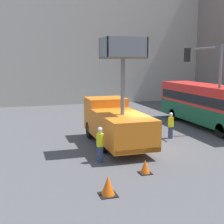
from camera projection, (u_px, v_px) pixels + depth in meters
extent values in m
plane|color=#4C4C4F|center=(145.00, 148.00, 18.75)|extent=(120.00, 120.00, 0.00)
cube|color=#BCB2A3|center=(71.00, 26.00, 40.55)|extent=(44.00, 10.00, 19.29)
cube|color=orange|center=(106.00, 114.00, 21.22)|extent=(2.57, 2.09, 2.21)
cube|color=orange|center=(123.00, 128.00, 17.98)|extent=(2.57, 4.89, 1.65)
cube|color=red|center=(138.00, 151.00, 15.83)|extent=(2.52, 0.10, 0.24)
cylinder|color=black|center=(90.00, 130.00, 21.06)|extent=(0.30, 1.10, 1.10)
cylinder|color=black|center=(121.00, 128.00, 21.72)|extent=(0.30, 1.10, 1.10)
cylinder|color=black|center=(104.00, 143.00, 17.77)|extent=(0.30, 1.10, 1.10)
cylinder|color=black|center=(141.00, 140.00, 18.44)|extent=(0.30, 1.10, 1.10)
cylinder|color=slate|center=(123.00, 87.00, 17.58)|extent=(0.24, 0.24, 3.14)
cube|color=brown|center=(123.00, 58.00, 17.32)|extent=(2.31, 1.68, 0.10)
cube|color=slate|center=(104.00, 47.00, 16.90)|extent=(0.08, 1.68, 1.05)
cube|color=slate|center=(142.00, 48.00, 17.55)|extent=(0.08, 1.68, 1.05)
cube|color=slate|center=(118.00, 48.00, 17.98)|extent=(2.31, 0.08, 1.05)
cube|color=slate|center=(128.00, 47.00, 16.47)|extent=(2.31, 0.08, 1.05)
cube|color=#145638|center=(207.00, 114.00, 24.45)|extent=(2.58, 10.80, 1.29)
cube|color=red|center=(208.00, 95.00, 24.22)|extent=(2.58, 10.80, 1.58)
cube|color=black|center=(208.00, 98.00, 24.25)|extent=(2.60, 10.37, 0.69)
cylinder|color=black|center=(173.00, 114.00, 27.36)|extent=(0.30, 1.01, 1.01)
cylinder|color=black|center=(196.00, 113.00, 28.03)|extent=(0.30, 1.01, 1.01)
cylinder|color=black|center=(221.00, 131.00, 21.06)|extent=(0.30, 1.01, 1.01)
cylinder|color=slate|center=(219.00, 90.00, 21.72)|extent=(0.18, 0.18, 6.30)
cylinder|color=slate|center=(205.00, 48.00, 20.95)|extent=(0.27, 2.57, 0.13)
cube|color=black|center=(187.00, 55.00, 20.71)|extent=(0.34, 0.34, 0.90)
sphere|color=red|center=(187.00, 51.00, 20.67)|extent=(0.20, 0.20, 0.20)
cylinder|color=navy|center=(100.00, 154.00, 16.07)|extent=(0.32, 0.32, 0.84)
cylinder|color=yellow|center=(100.00, 140.00, 15.95)|extent=(0.38, 0.38, 0.67)
sphere|color=tan|center=(100.00, 131.00, 15.87)|extent=(0.23, 0.23, 0.23)
sphere|color=white|center=(100.00, 129.00, 15.86)|extent=(0.24, 0.24, 0.24)
cylinder|color=navy|center=(171.00, 132.00, 21.00)|extent=(0.32, 0.32, 0.81)
cylinder|color=yellow|center=(171.00, 122.00, 20.88)|extent=(0.38, 0.38, 0.64)
sphere|color=tan|center=(171.00, 116.00, 20.81)|extent=(0.22, 0.22, 0.22)
sphere|color=white|center=(171.00, 114.00, 20.79)|extent=(0.23, 0.23, 0.23)
cube|color=black|center=(145.00, 173.00, 14.51)|extent=(0.58, 0.58, 0.03)
cone|color=#F25B0F|center=(145.00, 167.00, 14.46)|extent=(0.46, 0.46, 0.66)
cube|color=black|center=(108.00, 195.00, 12.16)|extent=(0.69, 0.69, 0.03)
cone|color=#F25B0F|center=(108.00, 186.00, 12.10)|extent=(0.55, 0.55, 0.79)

